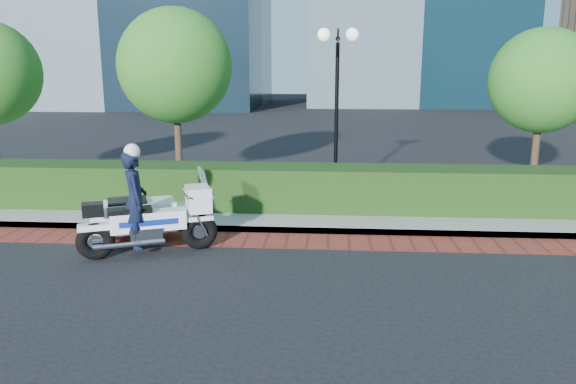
# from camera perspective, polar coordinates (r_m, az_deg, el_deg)

# --- Properties ---
(ground) EXTENTS (120.00, 120.00, 0.00)m
(ground) POSITION_cam_1_polar(r_m,az_deg,el_deg) (9.92, -0.78, -7.64)
(ground) COLOR black
(ground) RESTS_ON ground
(brick_strip) EXTENTS (60.00, 1.00, 0.01)m
(brick_strip) POSITION_cam_1_polar(r_m,az_deg,el_deg) (11.33, -0.13, -4.97)
(brick_strip) COLOR maroon
(brick_strip) RESTS_ON ground
(sidewalk) EXTENTS (60.00, 8.00, 0.15)m
(sidewalk) POSITION_cam_1_polar(r_m,az_deg,el_deg) (15.66, 1.10, 0.29)
(sidewalk) COLOR gray
(sidewalk) RESTS_ON ground
(hedge_main) EXTENTS (18.00, 1.20, 1.00)m
(hedge_main) POSITION_cam_1_polar(r_m,az_deg,el_deg) (13.19, 0.55, 0.48)
(hedge_main) COLOR black
(hedge_main) RESTS_ON sidewalk
(lamppost) EXTENTS (1.02, 0.70, 4.21)m
(lamppost) POSITION_cam_1_polar(r_m,az_deg,el_deg) (14.47, 5.00, 10.75)
(lamppost) COLOR black
(lamppost) RESTS_ON sidewalk
(tree_b) EXTENTS (3.20, 3.20, 4.89)m
(tree_b) POSITION_cam_1_polar(r_m,az_deg,el_deg) (16.34, -11.40, 12.44)
(tree_b) COLOR #332319
(tree_b) RESTS_ON sidewalk
(tree_c) EXTENTS (2.80, 2.80, 4.30)m
(tree_c) POSITION_cam_1_polar(r_m,az_deg,el_deg) (16.77, 24.42, 10.25)
(tree_c) COLOR #332319
(tree_c) RESTS_ON sidewalk
(police_motorcycle) EXTENTS (2.67, 1.99, 2.10)m
(police_motorcycle) POSITION_cam_1_polar(r_m,az_deg,el_deg) (11.03, -14.76, -2.06)
(police_motorcycle) COLOR black
(police_motorcycle) RESTS_ON ground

